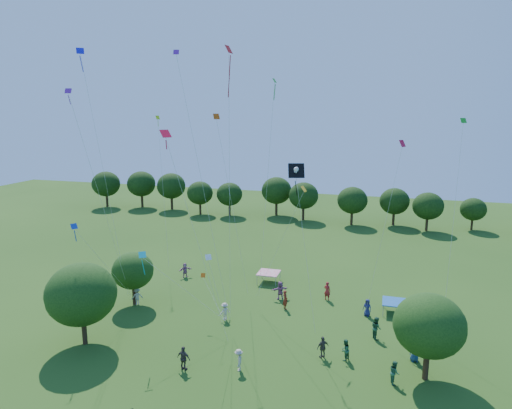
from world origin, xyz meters
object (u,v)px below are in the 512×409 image
at_px(near_tree_west, 81,294).
at_px(tent_blue, 395,302).
at_px(near_tree_east, 429,326).
at_px(red_high_kite, 229,107).
at_px(near_tree_north, 133,271).
at_px(tent_red_stripe, 269,273).
at_px(pirate_kite, 297,173).

bearing_deg(near_tree_west, tent_blue, 28.07).
relative_size(near_tree_east, red_high_kite, 0.28).
bearing_deg(tent_blue, near_tree_north, -168.52).
distance_m(tent_blue, red_high_kite, 22.62).
bearing_deg(near_tree_north, red_high_kite, -14.61).
distance_m(near_tree_north, tent_red_stripe, 14.10).
xyz_separation_m(near_tree_west, near_tree_north, (-0.20, 7.64, -0.79)).
bearing_deg(near_tree_west, tent_red_stripe, 57.58).
distance_m(near_tree_east, tent_red_stripe, 20.61).
distance_m(near_tree_east, tent_blue, 10.66).
bearing_deg(red_high_kite, near_tree_west, -154.91).
xyz_separation_m(tent_red_stripe, pirate_kite, (4.71, -9.92, 12.09)).
xyz_separation_m(near_tree_north, pirate_kite, (15.41, -1.02, 9.81)).
bearing_deg(tent_blue, tent_red_stripe, 162.03).
height_order(near_tree_west, near_tree_north, near_tree_west).
bearing_deg(near_tree_east, pirate_kite, 156.57).
relative_size(near_tree_west, tent_blue, 2.96).
height_order(tent_blue, pirate_kite, pirate_kite).
bearing_deg(near_tree_north, pirate_kite, -3.80).
bearing_deg(near_tree_east, near_tree_north, 168.13).
xyz_separation_m(near_tree_north, tent_blue, (23.45, 4.76, -2.28)).
distance_m(near_tree_west, near_tree_north, 7.68).
height_order(near_tree_east, tent_red_stripe, near_tree_east).
distance_m(pirate_kite, red_high_kite, 7.11).
distance_m(near_tree_north, pirate_kite, 18.30).
bearing_deg(red_high_kite, tent_blue, 30.36).
height_order(tent_red_stripe, red_high_kite, red_high_kite).
relative_size(near_tree_north, tent_blue, 2.29).
height_order(pirate_kite, red_high_kite, red_high_kite).
bearing_deg(near_tree_west, near_tree_north, 91.47).
distance_m(near_tree_west, red_high_kite, 18.08).
bearing_deg(pirate_kite, tent_blue, 35.75).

